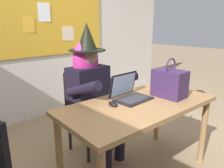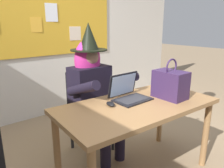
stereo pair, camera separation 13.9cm
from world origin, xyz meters
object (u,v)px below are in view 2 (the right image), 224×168
(person_costumed, at_px, (93,84))
(handbag, at_px, (170,84))
(chair_at_desk, at_px, (87,106))
(desk_main, at_px, (137,113))
(computer_mouse, at_px, (111,104))
(laptop, at_px, (129,94))

(person_costumed, relative_size, handbag, 3.78)
(chair_at_desk, height_order, person_costumed, person_costumed)
(person_costumed, xyz_separation_m, handbag, (0.41, -0.68, 0.07))
(desk_main, bearing_deg, computer_mouse, 153.85)
(desk_main, height_order, handbag, handbag)
(person_costumed, bearing_deg, handbag, 29.35)
(person_costumed, bearing_deg, laptop, 8.32)
(desk_main, height_order, person_costumed, person_costumed)
(chair_at_desk, xyz_separation_m, laptop, (0.09, -0.58, 0.27))
(person_costumed, distance_m, handbag, 0.80)
(laptop, height_order, handbag, handbag)
(laptop, xyz_separation_m, handbag, (0.33, -0.22, 0.08))
(desk_main, distance_m, person_costumed, 0.62)
(chair_at_desk, distance_m, computer_mouse, 0.67)
(person_costumed, distance_m, laptop, 0.47)
(chair_at_desk, height_order, handbag, handbag)
(laptop, xyz_separation_m, computer_mouse, (-0.24, -0.03, -0.04))
(person_costumed, height_order, computer_mouse, person_costumed)
(handbag, bearing_deg, desk_main, 166.75)
(desk_main, xyz_separation_m, computer_mouse, (-0.22, 0.11, 0.11))
(laptop, height_order, computer_mouse, laptop)
(desk_main, bearing_deg, person_costumed, 96.00)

